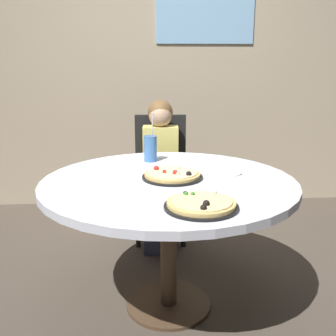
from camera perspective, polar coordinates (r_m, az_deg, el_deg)
The scene contains 9 objects.
ground_plane at distance 2.43m, azimuth 0.08°, elevation -18.90°, with size 8.00×8.00×0.00m, color #4C4238.
wall_with_window at distance 3.86m, azimuth -1.73°, elevation 16.37°, with size 5.20×0.14×2.90m.
dining_table at distance 2.13m, azimuth 0.09°, elevation -3.86°, with size 1.34×1.34×0.75m.
chair_wooden at distance 3.15m, azimuth -1.06°, elevation -0.25°, with size 0.42×0.42×0.95m.
diner_child at distance 2.98m, azimuth -1.04°, elevation -2.02°, with size 0.27×0.42×1.08m.
pizza_veggie at distance 1.70m, azimuth 4.74°, elevation -5.17°, with size 0.32×0.32×0.05m.
pizza_cheese at distance 2.13m, azimuth 0.64°, elevation -1.01°, with size 0.32×0.32×0.05m.
soda_cup at distance 2.48m, azimuth -2.51°, elevation 2.80°, with size 0.08×0.08×0.31m.
plate_small at distance 2.25m, azimuth 8.17°, elevation -0.63°, with size 0.18×0.18×0.01m, color white.
Camera 1 is at (-0.13, -2.02, 1.35)m, focal length 42.90 mm.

